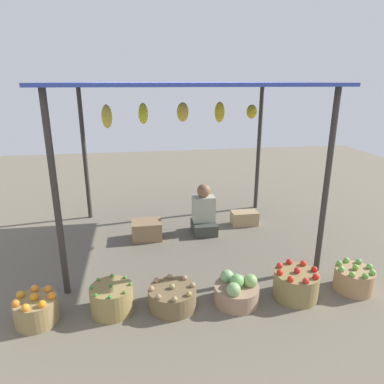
% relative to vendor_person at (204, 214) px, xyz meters
% --- Properties ---
extents(ground_plane, '(14.00, 14.00, 0.00)m').
position_rel_vendor_person_xyz_m(ground_plane, '(-0.33, -0.22, -0.30)').
color(ground_plane, '#6C6453').
extents(market_stall_structure, '(3.32, 2.60, 2.26)m').
position_rel_vendor_person_xyz_m(market_stall_structure, '(-0.33, -0.21, 1.80)').
color(market_stall_structure, '#38332D').
rests_on(market_stall_structure, ground).
extents(vendor_person, '(0.36, 0.44, 0.78)m').
position_rel_vendor_person_xyz_m(vendor_person, '(0.00, 0.00, 0.00)').
color(vendor_person, '#3D4139').
rests_on(vendor_person, ground).
extents(basket_oranges, '(0.42, 0.42, 0.32)m').
position_rel_vendor_person_xyz_m(basket_oranges, '(-2.04, -1.84, -0.16)').
color(basket_oranges, '#977E4D').
rests_on(basket_oranges, ground).
extents(basket_green_chilies, '(0.43, 0.43, 0.32)m').
position_rel_vendor_person_xyz_m(basket_green_chilies, '(-1.32, -1.80, -0.15)').
color(basket_green_chilies, olive).
rests_on(basket_green_chilies, ground).
extents(basket_potatoes, '(0.50, 0.50, 0.27)m').
position_rel_vendor_person_xyz_m(basket_potatoes, '(-0.70, -1.82, -0.18)').
color(basket_potatoes, brown).
rests_on(basket_potatoes, ground).
extents(basket_cabbages, '(0.48, 0.48, 0.34)m').
position_rel_vendor_person_xyz_m(basket_cabbages, '(-0.01, -1.86, -0.16)').
color(basket_cabbages, '#9D7B5E').
rests_on(basket_cabbages, ground).
extents(basket_red_tomatoes, '(0.48, 0.48, 0.36)m').
position_rel_vendor_person_xyz_m(basket_red_tomatoes, '(0.66, -1.87, -0.14)').
color(basket_red_tomatoes, olive).
rests_on(basket_red_tomatoes, ground).
extents(basket_green_apples, '(0.43, 0.43, 0.32)m').
position_rel_vendor_person_xyz_m(basket_green_apples, '(1.37, -1.85, -0.16)').
color(basket_green_apples, '#A68056').
rests_on(basket_green_apples, ground).
extents(wooden_crate_near_vendor, '(0.44, 0.35, 0.28)m').
position_rel_vendor_person_xyz_m(wooden_crate_near_vendor, '(-0.89, -0.10, -0.16)').
color(wooden_crate_near_vendor, '#8F714C').
rests_on(wooden_crate_near_vendor, ground).
extents(wooden_crate_stacked_rear, '(0.43, 0.25, 0.23)m').
position_rel_vendor_person_xyz_m(wooden_crate_stacked_rear, '(0.72, 0.17, -0.18)').
color(wooden_crate_stacked_rear, tan).
rests_on(wooden_crate_stacked_rear, ground).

